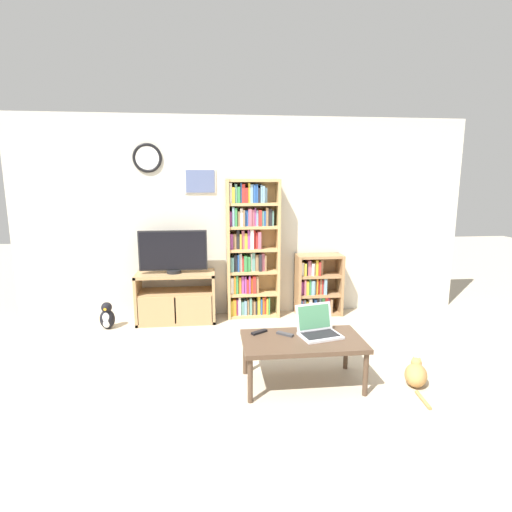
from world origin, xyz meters
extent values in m
plane|color=#BCAD93|center=(0.00, 0.00, 0.00)|extent=(18.00, 18.00, 0.00)
cube|color=beige|center=(0.00, 2.31, 1.30)|extent=(5.92, 0.06, 2.60)
torus|color=black|center=(-1.23, 2.27, 2.06)|extent=(0.36, 0.04, 0.36)
cylinder|color=white|center=(-1.23, 2.27, 2.06)|extent=(0.30, 0.02, 0.30)
cube|color=silver|center=(-0.58, 2.27, 1.78)|extent=(0.40, 0.01, 0.31)
cube|color=slate|center=(-0.58, 2.27, 1.78)|extent=(0.36, 0.02, 0.28)
cube|color=tan|center=(-1.40, 2.04, 0.32)|extent=(0.04, 0.44, 0.64)
cube|color=tan|center=(-0.45, 2.04, 0.32)|extent=(0.04, 0.44, 0.64)
cube|color=tan|center=(-0.92, 2.04, 0.62)|extent=(0.99, 0.44, 0.04)
cube|color=tan|center=(-0.92, 2.04, 0.02)|extent=(0.99, 0.44, 0.04)
cube|color=tan|center=(-0.92, 2.04, 0.38)|extent=(0.91, 0.40, 0.04)
cube|color=tan|center=(-1.15, 1.83, 0.21)|extent=(0.44, 0.02, 0.35)
cube|color=tan|center=(-0.69, 1.83, 0.21)|extent=(0.44, 0.02, 0.35)
cylinder|color=black|center=(-0.94, 2.02, 0.66)|extent=(0.18, 0.18, 0.04)
cube|color=black|center=(-0.94, 2.02, 0.93)|extent=(0.84, 0.05, 0.50)
cube|color=black|center=(-0.94, 1.99, 0.93)|extent=(0.81, 0.01, 0.47)
cube|color=tan|center=(-0.25, 2.13, 0.90)|extent=(0.04, 0.27, 1.81)
cube|color=tan|center=(0.40, 2.13, 0.90)|extent=(0.04, 0.27, 1.81)
cube|color=tan|center=(0.08, 2.25, 0.90)|extent=(0.68, 0.02, 1.81)
cube|color=tan|center=(0.08, 2.13, 0.02)|extent=(0.61, 0.23, 0.04)
cube|color=tan|center=(0.08, 2.13, 0.31)|extent=(0.61, 0.23, 0.04)
cube|color=tan|center=(0.08, 2.13, 0.61)|extent=(0.61, 0.23, 0.04)
cube|color=tan|center=(0.08, 2.13, 0.90)|extent=(0.61, 0.23, 0.04)
cube|color=tan|center=(0.08, 2.13, 1.20)|extent=(0.61, 0.23, 0.04)
cube|color=tan|center=(0.08, 2.13, 1.49)|extent=(0.61, 0.23, 0.04)
cube|color=tan|center=(0.08, 2.13, 1.79)|extent=(0.61, 0.23, 0.04)
cube|color=gold|center=(-0.21, 2.13, 0.14)|extent=(0.03, 0.20, 0.20)
cube|color=orange|center=(-0.17, 2.13, 0.14)|extent=(0.04, 0.20, 0.21)
cube|color=#9E4293|center=(-0.14, 2.14, 0.14)|extent=(0.02, 0.18, 0.21)
cube|color=white|center=(-0.11, 2.13, 0.16)|extent=(0.03, 0.20, 0.24)
cube|color=#5B9389|center=(-0.07, 2.14, 0.13)|extent=(0.04, 0.18, 0.18)
cube|color=#759EB7|center=(-0.03, 2.14, 0.13)|extent=(0.03, 0.19, 0.19)
cube|color=#93704C|center=(0.01, 2.14, 0.14)|extent=(0.03, 0.17, 0.21)
cube|color=#5B9389|center=(0.04, 2.13, 0.15)|extent=(0.03, 0.20, 0.23)
cube|color=#93704C|center=(0.07, 2.14, 0.13)|extent=(0.02, 0.16, 0.20)
cube|color=#93704C|center=(0.09, 2.14, 0.13)|extent=(0.03, 0.18, 0.18)
cube|color=#232328|center=(0.12, 2.14, 0.13)|extent=(0.02, 0.18, 0.18)
cube|color=gold|center=(0.15, 2.14, 0.16)|extent=(0.04, 0.18, 0.24)
cube|color=#2856A8|center=(0.18, 2.13, 0.14)|extent=(0.02, 0.20, 0.21)
cube|color=orange|center=(0.21, 2.14, 0.15)|extent=(0.03, 0.17, 0.23)
cube|color=red|center=(0.23, 2.14, 0.15)|extent=(0.02, 0.17, 0.23)
cube|color=gold|center=(0.26, 2.13, 0.14)|extent=(0.02, 0.20, 0.22)
cube|color=#388947|center=(0.28, 2.13, 0.15)|extent=(0.02, 0.21, 0.23)
cube|color=white|center=(-0.20, 2.13, 0.44)|extent=(0.04, 0.19, 0.21)
cube|color=orange|center=(-0.17, 2.13, 0.45)|extent=(0.02, 0.20, 0.24)
cube|color=#388947|center=(-0.14, 2.13, 0.45)|extent=(0.03, 0.19, 0.24)
cube|color=orange|center=(-0.10, 2.14, 0.44)|extent=(0.03, 0.17, 0.22)
cube|color=#9E4293|center=(-0.06, 2.14, 0.45)|extent=(0.03, 0.17, 0.23)
cube|color=#9E4293|center=(-0.03, 2.14, 0.44)|extent=(0.03, 0.19, 0.22)
cube|color=red|center=(0.00, 2.13, 0.42)|extent=(0.02, 0.19, 0.19)
cube|color=#9E4293|center=(0.03, 2.13, 0.45)|extent=(0.02, 0.20, 0.23)
cube|color=orange|center=(0.05, 2.14, 0.43)|extent=(0.02, 0.17, 0.20)
cube|color=red|center=(0.09, 2.13, 0.45)|extent=(0.04, 0.20, 0.23)
cube|color=#93704C|center=(0.13, 2.14, 0.44)|extent=(0.03, 0.19, 0.23)
cube|color=#5B9389|center=(-0.20, 2.13, 0.72)|extent=(0.04, 0.20, 0.19)
cube|color=#232328|center=(-0.15, 2.14, 0.73)|extent=(0.04, 0.17, 0.22)
cube|color=#2856A8|center=(-0.12, 2.13, 0.74)|extent=(0.02, 0.21, 0.22)
cube|color=white|center=(-0.09, 2.14, 0.74)|extent=(0.03, 0.16, 0.23)
cube|color=red|center=(-0.06, 2.14, 0.73)|extent=(0.02, 0.17, 0.20)
cube|color=#388947|center=(-0.03, 2.13, 0.73)|extent=(0.04, 0.21, 0.21)
cube|color=#388947|center=(0.02, 2.14, 0.72)|extent=(0.04, 0.19, 0.19)
cube|color=white|center=(0.05, 2.14, 0.74)|extent=(0.02, 0.16, 0.23)
cube|color=#5B9389|center=(0.08, 2.14, 0.75)|extent=(0.04, 0.17, 0.24)
cube|color=#93704C|center=(0.12, 2.14, 0.73)|extent=(0.04, 0.18, 0.22)
cube|color=#232328|center=(0.17, 2.13, 0.74)|extent=(0.03, 0.20, 0.22)
cube|color=#B75B70|center=(0.20, 2.14, 0.74)|extent=(0.04, 0.17, 0.23)
cube|color=#93704C|center=(0.23, 2.14, 0.73)|extent=(0.02, 0.19, 0.21)
cube|color=#9E4293|center=(-0.20, 2.14, 1.02)|extent=(0.04, 0.18, 0.19)
cube|color=#93704C|center=(-0.16, 2.14, 1.02)|extent=(0.04, 0.16, 0.20)
cube|color=#232328|center=(-0.12, 2.14, 1.04)|extent=(0.04, 0.16, 0.25)
cube|color=gold|center=(-0.09, 2.13, 1.02)|extent=(0.02, 0.19, 0.19)
cube|color=#B75B70|center=(-0.06, 2.14, 1.04)|extent=(0.04, 0.17, 0.24)
cube|color=gold|center=(-0.02, 2.14, 1.02)|extent=(0.04, 0.16, 0.20)
cube|color=#9E4293|center=(0.02, 2.14, 1.04)|extent=(0.03, 0.17, 0.24)
cube|color=white|center=(0.06, 2.13, 1.04)|extent=(0.04, 0.20, 0.25)
cube|color=red|center=(0.09, 2.14, 1.04)|extent=(0.02, 0.17, 0.24)
cube|color=red|center=(0.12, 2.14, 1.03)|extent=(0.02, 0.17, 0.21)
cube|color=#B75B70|center=(0.15, 2.13, 1.03)|extent=(0.04, 0.21, 0.22)
cube|color=#9E4293|center=(-0.21, 2.14, 1.31)|extent=(0.03, 0.18, 0.19)
cube|color=#759EB7|center=(-0.18, 2.13, 1.34)|extent=(0.03, 0.20, 0.24)
cube|color=#388947|center=(-0.15, 2.13, 1.33)|extent=(0.03, 0.20, 0.23)
cube|color=#93704C|center=(-0.11, 2.14, 1.31)|extent=(0.03, 0.18, 0.19)
cube|color=white|center=(-0.07, 2.14, 1.33)|extent=(0.04, 0.17, 0.23)
cube|color=#93704C|center=(-0.04, 2.13, 1.32)|extent=(0.02, 0.21, 0.21)
cube|color=#2856A8|center=(-0.01, 2.14, 1.32)|extent=(0.04, 0.17, 0.20)
cube|color=#B75B70|center=(0.03, 2.13, 1.33)|extent=(0.04, 0.20, 0.22)
cube|color=#B75B70|center=(0.07, 2.14, 1.32)|extent=(0.03, 0.17, 0.21)
cube|color=#9E4293|center=(0.10, 2.14, 1.33)|extent=(0.02, 0.17, 0.23)
cube|color=#759EB7|center=(0.13, 2.14, 1.32)|extent=(0.03, 0.16, 0.20)
cube|color=red|center=(0.16, 2.13, 1.32)|extent=(0.04, 0.19, 0.20)
cube|color=#5B9389|center=(0.20, 2.14, 1.31)|extent=(0.03, 0.18, 0.19)
cube|color=#2856A8|center=(0.22, 2.14, 1.31)|extent=(0.02, 0.18, 0.19)
cube|color=#93704C|center=(0.25, 2.14, 1.33)|extent=(0.03, 0.19, 0.23)
cube|color=#232328|center=(0.29, 2.14, 1.32)|extent=(0.04, 0.17, 0.22)
cube|color=#5B9389|center=(0.33, 2.14, 1.31)|extent=(0.02, 0.17, 0.19)
cube|color=white|center=(-0.21, 2.13, 1.63)|extent=(0.03, 0.21, 0.25)
cube|color=gold|center=(-0.18, 2.13, 1.61)|extent=(0.03, 0.20, 0.19)
cube|color=#5B9389|center=(-0.14, 2.14, 1.63)|extent=(0.03, 0.18, 0.23)
cube|color=#388947|center=(-0.11, 2.13, 1.61)|extent=(0.04, 0.20, 0.20)
cube|color=#2856A8|center=(-0.08, 2.14, 1.63)|extent=(0.02, 0.17, 0.25)
cube|color=red|center=(-0.05, 2.14, 1.63)|extent=(0.04, 0.18, 0.23)
cube|color=red|center=(-0.01, 2.14, 1.60)|extent=(0.03, 0.18, 0.19)
cube|color=gold|center=(0.02, 2.14, 1.63)|extent=(0.02, 0.18, 0.25)
cube|color=#759EB7|center=(0.06, 2.14, 1.63)|extent=(0.04, 0.18, 0.23)
cube|color=#2856A8|center=(0.09, 2.13, 1.62)|extent=(0.03, 0.20, 0.23)
cube|color=#2856A8|center=(0.12, 2.13, 1.63)|extent=(0.02, 0.19, 0.23)
cube|color=#232328|center=(0.15, 2.14, 1.60)|extent=(0.03, 0.19, 0.19)
cube|color=#759EB7|center=(0.18, 2.14, 1.62)|extent=(0.02, 0.19, 0.22)
cube|color=#759EB7|center=(0.20, 2.13, 1.62)|extent=(0.03, 0.21, 0.21)
cube|color=#759EB7|center=(0.24, 2.14, 1.60)|extent=(0.03, 0.16, 0.19)
cube|color=#9E754C|center=(0.68, 2.11, 0.41)|extent=(0.04, 0.30, 0.82)
cube|color=#9E754C|center=(1.25, 2.11, 0.41)|extent=(0.04, 0.30, 0.82)
cube|color=#9E754C|center=(0.96, 2.25, 0.41)|extent=(0.61, 0.02, 0.82)
cube|color=#9E754C|center=(0.96, 2.11, 0.02)|extent=(0.54, 0.27, 0.04)
cube|color=#9E754C|center=(0.96, 2.11, 0.28)|extent=(0.54, 0.27, 0.04)
cube|color=#9E754C|center=(0.96, 2.11, 0.54)|extent=(0.54, 0.27, 0.04)
cube|color=#9E754C|center=(0.96, 2.11, 0.80)|extent=(0.54, 0.27, 0.04)
cube|color=#2856A8|center=(0.71, 2.12, 0.13)|extent=(0.03, 0.22, 0.18)
cube|color=#B75B70|center=(0.74, 2.12, 0.12)|extent=(0.02, 0.20, 0.18)
cube|color=#759EB7|center=(0.77, 2.12, 0.13)|extent=(0.02, 0.20, 0.18)
cube|color=gold|center=(0.80, 2.13, 0.12)|extent=(0.03, 0.19, 0.16)
cube|color=white|center=(0.84, 2.12, 0.14)|extent=(0.04, 0.23, 0.20)
cube|color=#232328|center=(0.87, 2.13, 0.12)|extent=(0.02, 0.19, 0.16)
cube|color=#2856A8|center=(0.90, 2.12, 0.13)|extent=(0.03, 0.22, 0.19)
cube|color=#232328|center=(0.94, 2.12, 0.14)|extent=(0.03, 0.20, 0.20)
cube|color=#759EB7|center=(0.97, 2.12, 0.14)|extent=(0.03, 0.20, 0.21)
cube|color=#388947|center=(1.01, 2.12, 0.14)|extent=(0.04, 0.22, 0.21)
cube|color=red|center=(1.05, 2.12, 0.14)|extent=(0.04, 0.23, 0.21)
cube|color=#9E4293|center=(1.09, 2.12, 0.14)|extent=(0.03, 0.20, 0.20)
cube|color=#93704C|center=(1.12, 2.11, 0.13)|extent=(0.03, 0.24, 0.20)
cube|color=#9E4293|center=(0.72, 2.12, 0.38)|extent=(0.04, 0.20, 0.17)
cube|color=#B75B70|center=(0.75, 2.11, 0.40)|extent=(0.02, 0.25, 0.21)
cube|color=gold|center=(0.79, 2.12, 0.39)|extent=(0.04, 0.23, 0.19)
cube|color=#388947|center=(0.82, 2.12, 0.40)|extent=(0.02, 0.23, 0.21)
cube|color=#759EB7|center=(0.86, 2.11, 0.39)|extent=(0.04, 0.24, 0.19)
cube|color=#759EB7|center=(0.90, 2.12, 0.39)|extent=(0.02, 0.20, 0.19)
cube|color=orange|center=(0.92, 2.12, 0.40)|extent=(0.02, 0.23, 0.21)
cube|color=red|center=(0.95, 2.13, 0.39)|extent=(0.03, 0.19, 0.18)
cube|color=#93704C|center=(0.97, 2.12, 0.40)|extent=(0.02, 0.21, 0.20)
cube|color=red|center=(1.00, 2.12, 0.39)|extent=(0.02, 0.21, 0.19)
cube|color=#759EB7|center=(1.03, 2.11, 0.40)|extent=(0.04, 0.25, 0.22)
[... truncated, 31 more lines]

